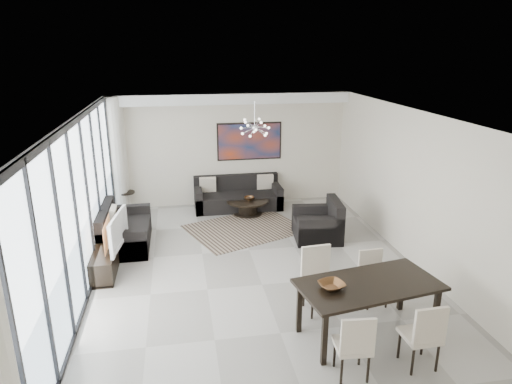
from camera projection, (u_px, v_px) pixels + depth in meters
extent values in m
cube|color=#A8A39B|center=(262.00, 284.00, 8.01)|extent=(6.00, 9.00, 0.02)
cube|color=white|center=(263.00, 120.00, 7.13)|extent=(6.00, 9.00, 0.02)
cube|color=beige|center=(230.00, 150.00, 11.78)|extent=(6.00, 0.02, 2.90)
cube|color=beige|center=(428.00, 197.00, 8.06)|extent=(0.02, 9.00, 2.90)
cube|color=white|center=(74.00, 218.00, 7.08)|extent=(0.01, 8.95, 2.85)
cube|color=black|center=(65.00, 129.00, 6.66)|extent=(0.04, 8.95, 0.10)
cube|color=black|center=(87.00, 298.00, 7.52)|extent=(0.04, 8.95, 0.06)
cube|color=black|center=(14.00, 331.00, 4.27)|extent=(0.04, 0.05, 2.88)
cube|color=black|center=(42.00, 280.00, 5.21)|extent=(0.04, 0.05, 2.88)
cube|color=black|center=(62.00, 244.00, 6.15)|extent=(0.04, 0.05, 2.88)
cube|color=black|center=(77.00, 218.00, 7.08)|extent=(0.04, 0.05, 2.88)
cube|color=black|center=(88.00, 198.00, 8.02)|extent=(0.04, 0.05, 2.88)
cube|color=black|center=(97.00, 182.00, 8.96)|extent=(0.04, 0.05, 2.88)
cube|color=black|center=(104.00, 169.00, 9.90)|extent=(0.04, 0.05, 2.88)
cube|color=black|center=(110.00, 159.00, 10.84)|extent=(0.04, 0.05, 2.88)
cylinder|color=silver|center=(117.00, 157.00, 11.00)|extent=(0.36, 0.36, 2.85)
cube|color=white|center=(230.00, 99.00, 11.20)|extent=(5.98, 0.40, 0.26)
cube|color=#AA3817|center=(249.00, 141.00, 11.78)|extent=(1.68, 0.04, 0.98)
cylinder|color=silver|center=(255.00, 114.00, 9.60)|extent=(0.02, 0.02, 0.55)
sphere|color=silver|center=(255.00, 127.00, 9.69)|extent=(0.12, 0.12, 0.12)
cube|color=black|center=(245.00, 229.00, 10.46)|extent=(2.93, 2.61, 0.01)
cylinder|color=black|center=(248.00, 200.00, 11.30)|extent=(1.05, 1.05, 0.04)
cylinder|color=black|center=(248.00, 207.00, 11.36)|extent=(0.46, 0.46, 0.33)
cylinder|color=black|center=(248.00, 213.00, 11.40)|extent=(0.74, 0.74, 0.03)
imported|color=brown|center=(249.00, 198.00, 11.27)|extent=(0.30, 0.30, 0.08)
cube|color=black|center=(238.00, 201.00, 11.74)|extent=(2.21, 0.90, 0.40)
cube|color=black|center=(236.00, 182.00, 11.95)|extent=(2.21, 0.18, 0.40)
cube|color=black|center=(198.00, 200.00, 11.55)|extent=(0.18, 0.90, 0.58)
cube|color=black|center=(277.00, 195.00, 11.88)|extent=(0.18, 0.90, 0.58)
cube|color=black|center=(126.00, 236.00, 9.54)|extent=(0.96, 1.71, 0.43)
cube|color=black|center=(105.00, 218.00, 9.35)|extent=(0.19, 1.71, 0.43)
cube|color=black|center=(122.00, 246.00, 8.80)|extent=(0.96, 0.19, 0.62)
cube|color=black|center=(129.00, 218.00, 10.23)|extent=(0.96, 0.19, 0.62)
cube|color=black|center=(317.00, 229.00, 9.89)|extent=(1.07, 1.12, 0.43)
cube|color=black|center=(335.00, 210.00, 9.78)|extent=(0.31, 1.03, 0.43)
cube|color=black|center=(314.00, 218.00, 10.26)|extent=(0.98, 0.30, 0.62)
cube|color=black|center=(321.00, 232.00, 9.47)|extent=(0.98, 0.30, 0.62)
cylinder|color=black|center=(126.00, 193.00, 11.30)|extent=(0.40, 0.40, 0.04)
cylinder|color=black|center=(127.00, 203.00, 11.39)|extent=(0.06, 0.06, 0.51)
cylinder|color=black|center=(128.00, 212.00, 11.46)|extent=(0.28, 0.28, 0.03)
cube|color=black|center=(106.00, 259.00, 8.46)|extent=(0.40, 1.42, 0.44)
imported|color=gray|center=(112.00, 231.00, 8.36)|extent=(0.30, 1.13, 0.64)
cube|color=black|center=(369.00, 285.00, 6.40)|extent=(2.13, 1.32, 0.04)
cube|color=black|center=(324.00, 339.00, 5.89)|extent=(0.07, 0.07, 0.78)
cube|color=black|center=(299.00, 308.00, 6.59)|extent=(0.07, 0.07, 0.78)
cube|color=black|center=(436.00, 313.00, 6.46)|extent=(0.07, 0.07, 0.78)
cube|color=black|center=(402.00, 287.00, 7.15)|extent=(0.07, 0.07, 0.78)
cube|color=beige|center=(352.00, 346.00, 5.70)|extent=(0.46, 0.46, 0.06)
cube|color=beige|center=(358.00, 338.00, 5.45)|extent=(0.43, 0.08, 0.52)
cylinder|color=black|center=(335.00, 353.00, 5.91)|extent=(0.04, 0.04, 0.40)
cylinder|color=black|center=(368.00, 369.00, 5.62)|extent=(0.04, 0.04, 0.40)
cube|color=beige|center=(420.00, 336.00, 5.87)|extent=(0.46, 0.46, 0.06)
cube|color=beige|center=(430.00, 328.00, 5.62)|extent=(0.44, 0.06, 0.54)
cylinder|color=black|center=(399.00, 345.00, 6.07)|extent=(0.04, 0.04, 0.41)
cylinder|color=black|center=(437.00, 358.00, 5.82)|extent=(0.04, 0.04, 0.41)
cube|color=beige|center=(320.00, 284.00, 7.09)|extent=(0.51, 0.51, 0.06)
cube|color=beige|center=(316.00, 262.00, 7.19)|extent=(0.48, 0.09, 0.58)
cylinder|color=black|center=(335.00, 303.00, 7.04)|extent=(0.04, 0.04, 0.44)
cylinder|color=black|center=(304.00, 294.00, 7.29)|extent=(0.04, 0.04, 0.44)
cube|color=beige|center=(374.00, 281.00, 7.31)|extent=(0.42, 0.42, 0.05)
cube|color=beige|center=(370.00, 263.00, 7.40)|extent=(0.41, 0.06, 0.49)
cylinder|color=black|center=(387.00, 297.00, 7.26)|extent=(0.04, 0.04, 0.38)
cylinder|color=black|center=(359.00, 289.00, 7.49)|extent=(0.04, 0.04, 0.38)
imported|color=brown|center=(332.00, 286.00, 6.24)|extent=(0.43, 0.43, 0.09)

